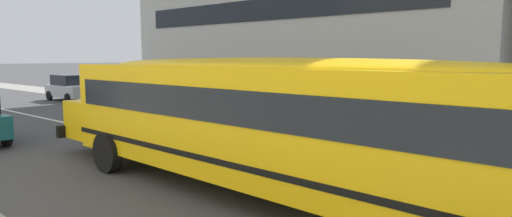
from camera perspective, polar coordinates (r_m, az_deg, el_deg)
ground_plane at (r=9.04m, az=20.29°, el=-11.16°), size 400.00×400.00×0.00m
sidewalk_far at (r=15.73m, az=29.46°, el=-4.01°), size 120.00×3.00×0.01m
lane_centreline at (r=9.04m, az=20.29°, el=-11.14°), size 110.00×0.16×0.01m
school_bus at (r=8.36m, az=0.11°, el=-0.74°), size 12.29×3.08×2.73m
parked_car_black_under_tree at (r=18.97m, az=-7.84°, el=1.10°), size 3.96×1.99×1.64m
parked_car_silver_end_of_row at (r=29.28m, az=-23.58°, el=2.61°), size 3.92×1.91×1.64m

